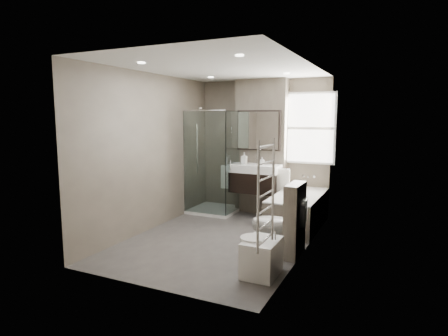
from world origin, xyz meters
The scene contains 15 objects.
room centered at (0.00, 0.00, 1.30)m, with size 2.70×3.90×2.70m.
vanity_pier centered at (0.00, 1.77, 1.30)m, with size 1.00×0.25×2.60m, color #5F564B.
vanity centered at (0.00, 1.43, 0.74)m, with size 0.95×0.47×0.66m.
mirror_cabinet centered at (0.00, 1.61, 1.63)m, with size 0.86×0.08×0.76m.
towel_left centered at (-0.56, 1.40, 0.72)m, with size 0.24×0.06×0.44m, color white.
towel_right centered at (0.56, 1.40, 0.72)m, with size 0.24×0.06×0.44m, color white.
shower_enclosure centered at (-0.75, 1.35, 0.49)m, with size 0.90×0.90×2.00m.
bathtub centered at (0.92, 1.10, 0.32)m, with size 0.75×1.60×0.57m.
window centered at (0.90, 1.88, 1.68)m, with size 0.98×0.06×1.33m.
toilet centered at (0.97, -0.20, 0.39)m, with size 0.44×0.76×0.78m, color white.
cistern_box centered at (1.21, -0.25, 0.50)m, with size 0.19×0.55×1.00m.
bidet centered at (1.01, -1.04, 0.23)m, with size 0.46×0.54×0.56m.
towel_radiator centered at (1.25, -1.60, 1.12)m, with size 0.03×0.49×1.10m.
soap_bottle_a centered at (-0.22, 1.44, 1.11)m, with size 0.10×0.10×0.22m, color white.
soap_bottle_b centered at (0.11, 1.52, 1.07)m, with size 0.11×0.11×0.14m, color white.
Camera 1 is at (2.44, -5.12, 1.89)m, focal length 30.00 mm.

